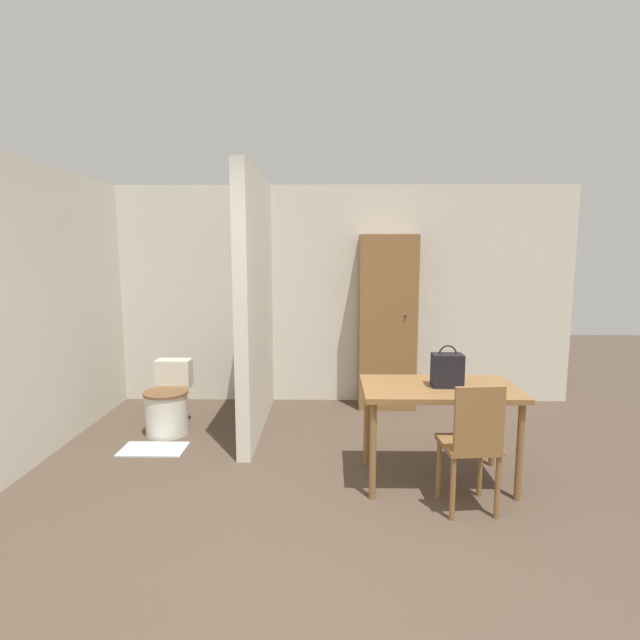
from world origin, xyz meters
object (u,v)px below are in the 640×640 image
Objects in this scene: dining_table at (439,397)px; handbag at (447,370)px; wooden_cabinet at (387,322)px; toilet at (168,404)px; wooden_chair at (472,442)px.

handbag is at bearing -14.46° from dining_table.
wooden_cabinet is (-0.23, 1.88, 0.08)m from handbag.
dining_table is 0.60× the size of wooden_cabinet.
dining_table is at bearing -22.75° from toilet.
wooden_cabinet is (2.22, 0.86, 0.69)m from toilet.
handbag is at bearing -22.58° from toilet.
wooden_chair is 1.35× the size of toilet.
toilet is at bearing -158.81° from wooden_cabinet.
wooden_chair is at bearing -74.57° from dining_table.
handbag reaches higher than dining_table.
wooden_cabinet reaches higher than dining_table.
wooden_chair is at bearing -80.57° from handbag.
wooden_chair is 2.93m from toilet.
wooden_chair is 2.87× the size of handbag.
toilet is 0.35× the size of wooden_cabinet.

